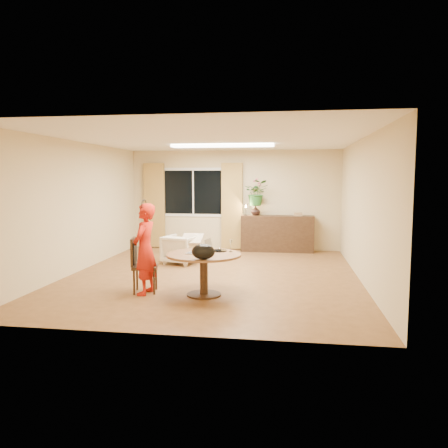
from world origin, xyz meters
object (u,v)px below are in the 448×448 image
Objects in this scene: dining_table at (204,263)px; sideboard at (277,234)px; dining_chair at (145,265)px; child at (145,249)px; armchair at (181,249)px.

dining_table is 0.65× the size of sideboard.
child is (0.04, -0.10, 0.28)m from dining_chair.
sideboard is (1.04, 4.45, -0.07)m from dining_table.
dining_table is 1.73× the size of armchair.
dining_table is 2.73m from armchair.
dining_chair is (-0.99, 0.06, -0.08)m from dining_table.
child reaches higher than dining_table.
dining_table is at bearing 98.35° from child.
sideboard reaches higher than dining_chair.
child is at bearing 106.43° from armchair.
dining_table is at bearing -14.50° from dining_chair.
child is at bearing -113.97° from sideboard.
sideboard is at bearing -121.67° from armchair.
dining_chair reaches higher than dining_table.
sideboard is at bearing 161.48° from child.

